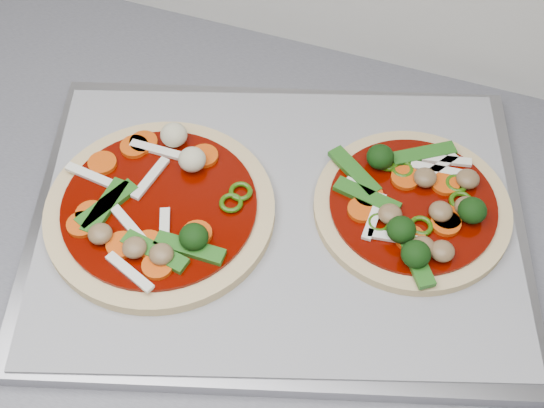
% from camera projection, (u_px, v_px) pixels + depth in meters
% --- Properties ---
extents(countertop, '(3.60, 0.60, 0.04)m').
position_uv_depth(countertop, '(517.00, 389.00, 0.59)').
color(countertop, slate).
rests_on(countertop, base_cabinet).
extents(baking_tray, '(0.49, 0.42, 0.01)m').
position_uv_depth(baking_tray, '(278.00, 222.00, 0.65)').
color(baking_tray, '#97969B').
rests_on(baking_tray, countertop).
extents(parchment, '(0.47, 0.40, 0.00)m').
position_uv_depth(parchment, '(278.00, 217.00, 0.64)').
color(parchment, gray).
rests_on(parchment, baking_tray).
extents(pizza_left, '(0.23, 0.23, 0.03)m').
position_uv_depth(pizza_left, '(159.00, 209.00, 0.63)').
color(pizza_left, '#DFBA7E').
rests_on(pizza_left, parchment).
extents(pizza_right, '(0.17, 0.17, 0.03)m').
position_uv_depth(pizza_right, '(414.00, 207.00, 0.63)').
color(pizza_right, '#DFBA7E').
rests_on(pizza_right, parchment).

